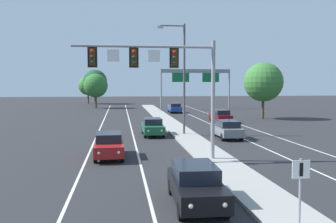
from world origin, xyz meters
TOP-DOWN VIEW (x-y plane):
  - median_island at (0.00, 18.00)m, footprint 2.40×110.00m
  - lane_stripe_oncoming_center at (-4.70, 25.00)m, footprint 0.14×100.00m
  - lane_stripe_receding_center at (4.70, 25.00)m, footprint 0.14×100.00m
  - edge_stripe_left at (-8.00, 25.00)m, footprint 0.14×100.00m
  - edge_stripe_right at (8.00, 25.00)m, footprint 0.14×100.00m
  - overhead_signal_mast at (-3.25, 15.64)m, footprint 8.54×0.44m
  - median_sign_post at (-0.10, 4.79)m, footprint 0.60×0.10m
  - street_lamp_median at (-0.26, 26.86)m, footprint 2.58×0.28m
  - car_oncoming_black at (-2.94, 7.66)m, footprint 1.91×4.51m
  - car_oncoming_red at (-6.61, 17.49)m, footprint 1.92×4.51m
  - car_oncoming_green at (-2.91, 27.11)m, footprint 1.84×4.48m
  - car_receding_grey at (3.35, 24.52)m, footprint 1.84×4.48m
  - car_receding_darkred at (6.31, 37.20)m, footprint 1.88×4.50m
  - car_receding_blue at (2.98, 52.81)m, footprint 1.87×4.49m
  - highway_sign_gantry at (8.20, 61.29)m, footprint 13.28×0.42m
  - tree_far_right_c at (13.23, 40.99)m, footprint 5.25×5.25m
  - tree_far_left_c at (-13.31, 82.00)m, footprint 4.54×4.54m
  - tree_far_left_b at (-11.60, 80.95)m, footprint 5.55×5.55m
  - tree_far_left_a at (-10.50, 65.80)m, footprint 4.63×4.63m

SIDE VIEW (x-z plane):
  - lane_stripe_oncoming_center at x=-4.70m, z-range 0.00..0.01m
  - lane_stripe_receding_center at x=4.70m, z-range 0.00..0.01m
  - edge_stripe_left at x=-8.00m, z-range 0.00..0.01m
  - edge_stripe_right at x=8.00m, z-range 0.00..0.01m
  - median_island at x=0.00m, z-range 0.00..0.15m
  - car_oncoming_black at x=-2.94m, z-range 0.03..1.61m
  - car_oncoming_red at x=-6.61m, z-range 0.03..1.61m
  - car_oncoming_green at x=-2.91m, z-range 0.03..1.61m
  - car_receding_grey at x=3.35m, z-range 0.03..1.61m
  - car_receding_darkred at x=6.31m, z-range 0.03..1.61m
  - car_receding_blue at x=2.98m, z-range 0.03..1.61m
  - median_sign_post at x=-0.10m, z-range 0.49..2.69m
  - tree_far_left_c at x=-13.31m, z-range 1.00..7.57m
  - tree_far_left_a at x=-10.50m, z-range 1.02..7.72m
  - tree_far_right_c at x=13.23m, z-range 1.16..8.77m
  - tree_far_left_b at x=-11.60m, z-range 1.23..9.26m
  - overhead_signal_mast at x=-3.25m, z-range 1.93..9.13m
  - street_lamp_median at x=-0.26m, z-range 0.79..10.79m
  - highway_sign_gantry at x=8.20m, z-range 2.41..9.91m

